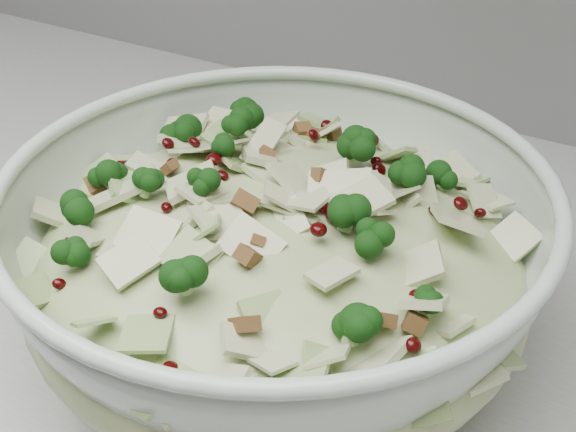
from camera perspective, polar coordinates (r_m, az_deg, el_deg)
The scene contains 2 objects.
mixing_bowl at distance 0.48m, azimuth -0.75°, elevation -3.64°, with size 0.38×0.38×0.13m.
salad at distance 0.47m, azimuth -0.77°, elevation -1.61°, with size 0.40×0.40×0.13m.
Camera 1 is at (-0.03, 1.27, 1.26)m, focal length 50.00 mm.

